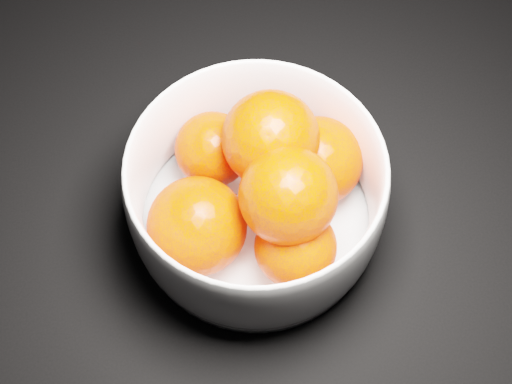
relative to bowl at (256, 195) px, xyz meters
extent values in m
cylinder|color=white|center=(0.00, 0.00, -0.05)|extent=(0.21, 0.21, 0.01)
sphere|color=#FF2E00|center=(0.06, 0.02, 0.00)|extent=(0.08, 0.08, 0.08)
sphere|color=#FF2E00|center=(-0.03, 0.06, 0.00)|extent=(0.07, 0.07, 0.07)
sphere|color=#FF2E00|center=(-0.05, -0.02, 0.00)|extent=(0.09, 0.09, 0.09)
sphere|color=#FF2E00|center=(0.02, -0.05, 0.00)|extent=(0.07, 0.07, 0.07)
sphere|color=#FF2E00|center=(0.02, 0.03, 0.04)|extent=(0.08, 0.08, 0.08)
sphere|color=#FF2E00|center=(0.02, -0.03, 0.04)|extent=(0.08, 0.08, 0.08)
camera|label=1|loc=(-0.06, -0.29, 0.54)|focal=50.00mm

